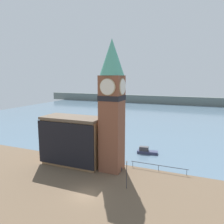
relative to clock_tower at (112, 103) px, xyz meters
The scene contains 9 objects.
ground_plane 15.62m from the clock_tower, 91.01° to the right, with size 160.00×160.00×0.00m, color brown.
water 64.16m from the clock_tower, 90.15° to the left, with size 160.00×120.00×0.00m.
far_shoreline 103.43m from the clock_tower, 90.09° to the left, with size 180.00×3.00×5.00m.
pier_railing 14.20m from the clock_tower, 18.69° to the left, with size 10.34×0.08×1.09m.
clock_tower is the anchor object (origin of this frame).
pier_building 11.19m from the clock_tower, behind, with size 11.83×5.53×9.35m.
boat_near 16.48m from the clock_tower, 70.65° to the left, with size 4.64×2.06×1.51m.
mooring_bollard_near 12.12m from the clock_tower, ahead, with size 0.34×0.34×0.70m.
lamp_post 11.78m from the clock_tower, 49.65° to the right, with size 0.32×0.32×4.43m.
Camera 1 is at (14.67, -25.53, 16.90)m, focal length 35.00 mm.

